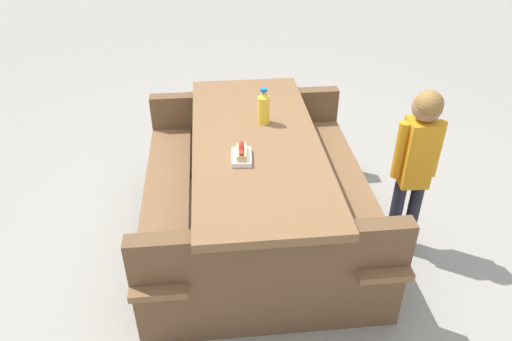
# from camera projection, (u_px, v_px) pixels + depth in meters

# --- Properties ---
(ground_plane) EXTENTS (30.00, 30.00, 0.00)m
(ground_plane) POSITION_uv_depth(u_px,v_px,m) (256.00, 234.00, 3.33)
(ground_plane) COLOR gray
(ground_plane) RESTS_ON ground
(picnic_table) EXTENTS (1.90, 1.54, 0.75)m
(picnic_table) POSITION_uv_depth(u_px,v_px,m) (256.00, 181.00, 3.08)
(picnic_table) COLOR brown
(picnic_table) RESTS_ON ground
(soda_bottle) EXTENTS (0.08, 0.08, 0.23)m
(soda_bottle) POSITION_uv_depth(u_px,v_px,m) (264.00, 107.00, 3.03)
(soda_bottle) COLOR yellow
(soda_bottle) RESTS_ON picnic_table
(hotdog_tray) EXTENTS (0.18, 0.11, 0.08)m
(hotdog_tray) POSITION_uv_depth(u_px,v_px,m) (241.00, 155.00, 2.71)
(hotdog_tray) COLOR white
(hotdog_tray) RESTS_ON picnic_table
(child_in_coat) EXTENTS (0.18, 0.28, 1.12)m
(child_in_coat) POSITION_uv_depth(u_px,v_px,m) (417.00, 154.00, 2.84)
(child_in_coat) COLOR #262633
(child_in_coat) RESTS_ON ground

